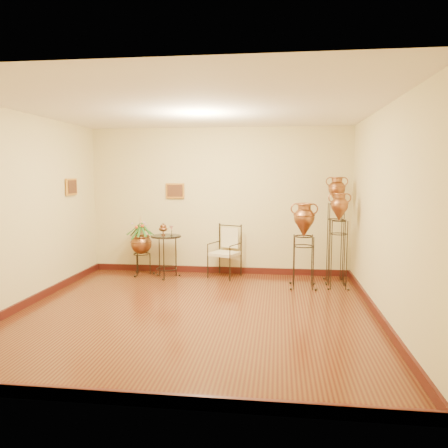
# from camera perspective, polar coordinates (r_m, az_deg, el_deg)

# --- Properties ---
(ground) EXTENTS (5.00, 5.00, 0.00)m
(ground) POSITION_cam_1_polar(r_m,az_deg,el_deg) (6.23, -3.85, -11.45)
(ground) COLOR #5D3316
(ground) RESTS_ON ground
(room_shell) EXTENTS (5.02, 5.02, 2.81)m
(room_shell) POSITION_cam_1_polar(r_m,az_deg,el_deg) (5.93, -4.03, 4.70)
(room_shell) COLOR beige
(room_shell) RESTS_ON ground
(amphora_tall) EXTENTS (0.46, 0.46, 1.89)m
(amphora_tall) POSITION_cam_1_polar(r_m,az_deg,el_deg) (7.96, 14.37, -0.55)
(amphora_tall) COLOR black
(amphora_tall) RESTS_ON ground
(amphora_mid) EXTENTS (0.37, 0.37, 1.63)m
(amphora_mid) POSITION_cam_1_polar(r_m,az_deg,el_deg) (7.58, 14.73, -2.01)
(amphora_mid) COLOR black
(amphora_mid) RESTS_ON ground
(amphora_short) EXTENTS (0.57, 0.57, 1.47)m
(amphora_short) POSITION_cam_1_polar(r_m,az_deg,el_deg) (7.49, 10.35, -2.71)
(amphora_short) COLOR black
(amphora_short) RESTS_ON ground
(planter_urn) EXTENTS (0.68, 0.68, 1.17)m
(planter_urn) POSITION_cam_1_polar(r_m,az_deg,el_deg) (8.47, -10.77, -2.20)
(planter_urn) COLOR black
(planter_urn) RESTS_ON ground
(armchair) EXTENTS (0.70, 0.68, 0.97)m
(armchair) POSITION_cam_1_polar(r_m,az_deg,el_deg) (8.15, 0.07, -3.61)
(armchair) COLOR black
(armchair) RESTS_ON ground
(side_table) EXTENTS (0.58, 0.58, 1.00)m
(side_table) POSITION_cam_1_polar(r_m,az_deg,el_deg) (8.22, -7.54, -4.10)
(side_table) COLOR black
(side_table) RESTS_ON ground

